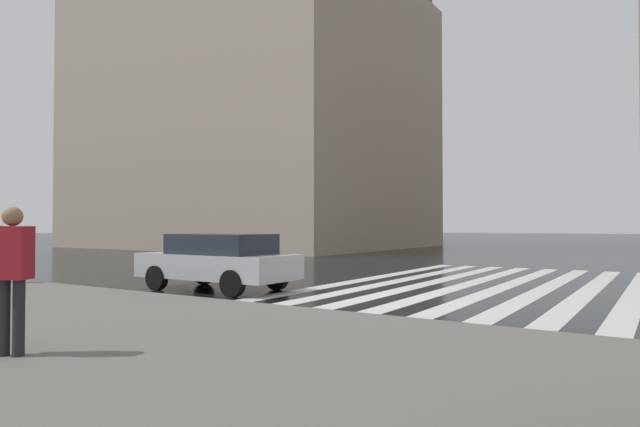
# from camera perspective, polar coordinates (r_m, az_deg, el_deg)

# --- Properties ---
(ground_plane) EXTENTS (220.00, 220.00, 0.00)m
(ground_plane) POSITION_cam_1_polar(r_m,az_deg,el_deg) (12.55, 6.67, -8.65)
(ground_plane) COLOR black
(zebra_crossing) EXTENTS (13.00, 7.50, 0.01)m
(zebra_crossing) POSITION_cam_1_polar(r_m,az_deg,el_deg) (15.85, 17.12, -7.05)
(zebra_crossing) COLOR silver
(zebra_crossing) RESTS_ON ground_plane
(haussmann_block_mid) EXTENTS (19.11, 23.27, 23.24)m
(haussmann_block_mid) POSITION_cam_1_polar(r_m,az_deg,el_deg) (44.02, -6.64, 11.57)
(haussmann_block_mid) COLOR tan
(haussmann_block_mid) RESTS_ON ground_plane
(car_silver) EXTENTS (1.85, 4.10, 1.41)m
(car_silver) POSITION_cam_1_polar(r_m,az_deg,el_deg) (13.98, -10.53, -4.77)
(car_silver) COLOR #B7B7BC
(car_silver) RESTS_ON ground_plane
(pedestrian_in_red_jacket) EXTENTS (0.45, 0.65, 1.68)m
(pedestrian_in_red_jacket) POSITION_cam_1_polar(r_m,az_deg,el_deg) (7.14, -29.54, -5.01)
(pedestrian_in_red_jacket) COLOR maroon
(pedestrian_in_red_jacket) RESTS_ON sidewalk_pavement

